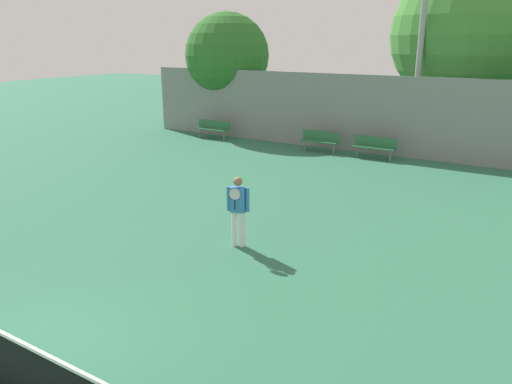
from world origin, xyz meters
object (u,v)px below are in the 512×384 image
(light_pole_far_right, at_px, (425,2))
(tree_green_tall, at_px, (227,56))
(tree_green_broad, at_px, (461,35))
(bench_courtside_near, at_px, (374,145))
(bench_courtside_far, at_px, (213,127))
(tennis_player, at_px, (238,208))
(bench_adjacent_court, at_px, (320,139))

(light_pole_far_right, xyz_separation_m, tree_green_tall, (-9.91, 0.28, -2.25))
(light_pole_far_right, xyz_separation_m, tree_green_broad, (0.98, 3.04, -1.26))
(bench_courtside_near, bearing_deg, tree_green_broad, 68.25)
(bench_courtside_near, distance_m, bench_courtside_far, 8.29)
(bench_courtside_near, relative_size, tree_green_broad, 0.22)
(tennis_player, distance_m, bench_courtside_near, 10.61)
(tennis_player, distance_m, tree_green_broad, 16.15)
(bench_courtside_near, bearing_deg, bench_adjacent_court, -180.00)
(bench_courtside_near, distance_m, light_pole_far_right, 6.02)
(bench_courtside_near, bearing_deg, bench_courtside_far, 180.00)
(bench_courtside_near, bearing_deg, light_pole_far_right, 62.58)
(tennis_player, relative_size, bench_courtside_far, 0.94)
(bench_courtside_near, relative_size, tree_green_tall, 0.29)
(bench_adjacent_court, bearing_deg, light_pole_far_right, 29.20)
(light_pole_far_right, relative_size, tree_green_tall, 1.73)
(bench_courtside_far, height_order, tree_green_tall, tree_green_tall)
(bench_courtside_near, relative_size, light_pole_far_right, 0.17)
(tree_green_tall, bearing_deg, light_pole_far_right, -1.64)
(tennis_player, height_order, bench_courtside_far, tennis_player)
(tennis_player, bearing_deg, bench_courtside_far, 110.32)
(tennis_player, xyz_separation_m, bench_courtside_near, (-0.33, 10.60, -0.41))
(tennis_player, xyz_separation_m, bench_courtside_far, (-8.63, 10.60, -0.41))
(tree_green_tall, bearing_deg, bench_courtside_far, -74.66)
(tennis_player, distance_m, tree_green_tall, 16.07)
(bench_courtside_near, distance_m, tree_green_tall, 9.77)
(bench_courtside_far, height_order, bench_adjacent_court, same)
(bench_courtside_near, xyz_separation_m, bench_adjacent_court, (-2.46, -0.00, -0.00))
(bench_courtside_near, height_order, bench_courtside_far, same)
(bench_adjacent_court, bearing_deg, tennis_player, -75.25)
(bench_courtside_near, height_order, light_pole_far_right, light_pole_far_right)
(bench_courtside_far, xyz_separation_m, tree_green_tall, (-0.61, 2.22, 3.36))
(bench_courtside_near, height_order, tree_green_broad, tree_green_broad)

